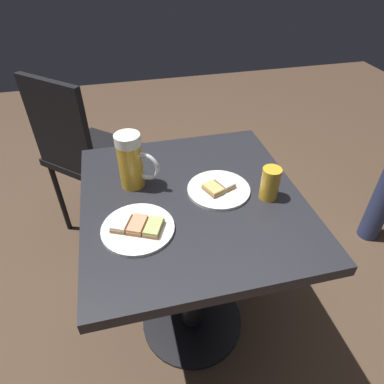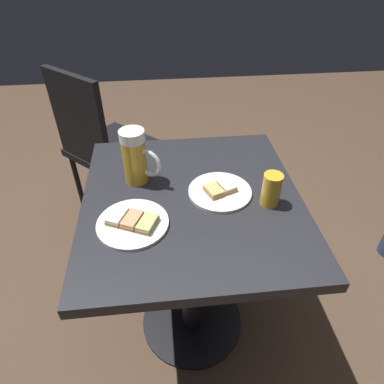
{
  "view_description": "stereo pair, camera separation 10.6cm",
  "coord_description": "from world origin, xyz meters",
  "px_view_note": "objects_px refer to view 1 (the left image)",
  "views": [
    {
      "loc": [
        0.19,
        0.8,
        1.41
      ],
      "look_at": [
        0.0,
        0.0,
        0.75
      ],
      "focal_mm": 31.54,
      "sensor_mm": 36.0,
      "label": 1
    },
    {
      "loc": [
        0.09,
        0.82,
        1.41
      ],
      "look_at": [
        0.0,
        0.0,
        0.75
      ],
      "focal_mm": 31.54,
      "sensor_mm": 36.0,
      "label": 2
    }
  ],
  "objects_px": {
    "plate_near": "(138,227)",
    "beer_glass_small": "(270,183)",
    "plate_far": "(219,189)",
    "cafe_chair": "(83,150)",
    "beer_mug": "(132,161)"
  },
  "relations": [
    {
      "from": "plate_near",
      "to": "beer_glass_small",
      "type": "distance_m",
      "value": 0.42
    },
    {
      "from": "plate_near",
      "to": "plate_far",
      "type": "relative_size",
      "value": 1.02
    },
    {
      "from": "plate_far",
      "to": "cafe_chair",
      "type": "height_order",
      "value": "cafe_chair"
    },
    {
      "from": "beer_glass_small",
      "to": "cafe_chair",
      "type": "distance_m",
      "value": 1.01
    },
    {
      "from": "plate_far",
      "to": "beer_glass_small",
      "type": "bearing_deg",
      "value": 155.13
    },
    {
      "from": "beer_mug",
      "to": "plate_far",
      "type": "bearing_deg",
      "value": 159.9
    },
    {
      "from": "plate_near",
      "to": "cafe_chair",
      "type": "height_order",
      "value": "cafe_chair"
    },
    {
      "from": "plate_far",
      "to": "beer_mug",
      "type": "relative_size",
      "value": 1.09
    },
    {
      "from": "plate_near",
      "to": "plate_far",
      "type": "bearing_deg",
      "value": -156.83
    },
    {
      "from": "plate_near",
      "to": "cafe_chair",
      "type": "distance_m",
      "value": 0.86
    },
    {
      "from": "beer_mug",
      "to": "cafe_chair",
      "type": "relative_size",
      "value": 0.2
    },
    {
      "from": "plate_near",
      "to": "beer_mug",
      "type": "distance_m",
      "value": 0.23
    },
    {
      "from": "cafe_chair",
      "to": "beer_glass_small",
      "type": "bearing_deg",
      "value": -8.11
    },
    {
      "from": "plate_near",
      "to": "beer_glass_small",
      "type": "bearing_deg",
      "value": -172.99
    },
    {
      "from": "plate_far",
      "to": "cafe_chair",
      "type": "xyz_separation_m",
      "value": [
        0.47,
        -0.69,
        -0.2
      ]
    }
  ]
}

